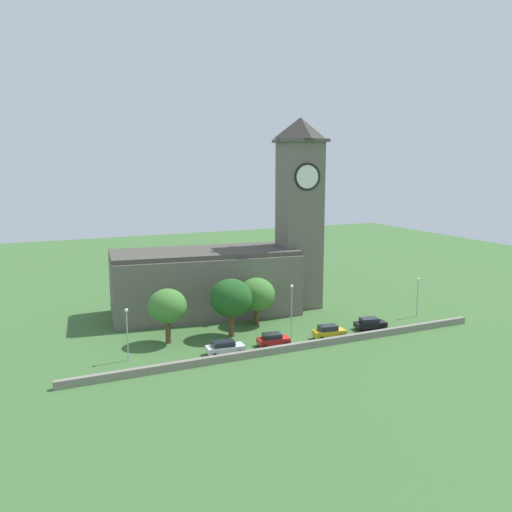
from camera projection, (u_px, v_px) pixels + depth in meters
The scene contains 13 objects.
ground_plane at pixel (239, 316), 85.36m from camera, with size 200.00×200.00×0.00m, color #3D6633.
church at pixel (230, 263), 86.89m from camera, with size 34.90×15.81×30.82m.
quay_barrier at pixel (293, 347), 69.50m from camera, with size 57.91×0.70×0.94m, color gray.
car_white at pixel (225, 347), 68.18m from camera, with size 4.94×2.66×1.74m.
car_red at pixel (273, 340), 71.26m from camera, with size 4.40×2.74×1.71m.
car_yellow at pixel (329, 332), 74.21m from camera, with size 4.62×2.59×1.89m.
car_black at pixel (370, 323), 78.46m from camera, with size 4.76×2.85×1.66m.
streetlamp_west_end at pixel (127, 326), 65.40m from camera, with size 0.44×0.44×6.53m.
streetlamp_west_mid at pixel (292, 303), 73.62m from camera, with size 0.44×0.44×7.52m.
streetlamp_central at pixel (418, 290), 84.27m from camera, with size 0.44×0.44×6.21m.
tree_riverside_east at pixel (167, 306), 71.74m from camera, with size 5.09×5.09×7.37m.
tree_riverside_west at pixel (231, 298), 74.45m from camera, with size 5.80×5.80×8.10m.
tree_by_tower at pixel (257, 294), 80.34m from camera, with size 5.44×5.44×7.00m.
Camera 1 is at (-32.26, -61.00, 23.79)m, focal length 38.23 mm.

